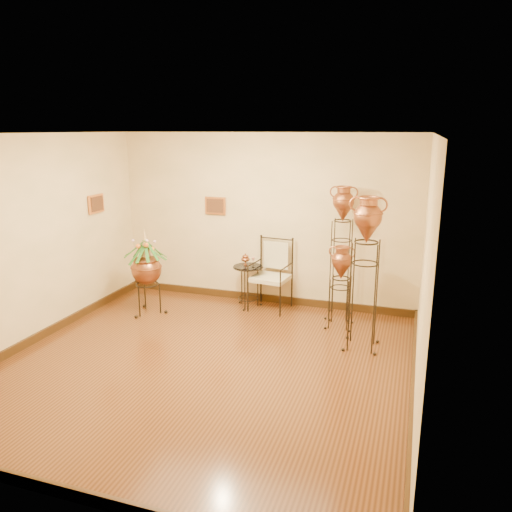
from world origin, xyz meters
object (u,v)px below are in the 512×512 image
(planter_urn, at_px, (146,266))
(armchair, at_px, (270,275))
(amphora_mid, at_px, (365,273))
(side_table, at_px, (248,285))
(amphora_tall, at_px, (341,251))

(planter_urn, height_order, armchair, planter_urn)
(amphora_mid, bearing_deg, side_table, 152.37)
(amphora_mid, relative_size, planter_urn, 1.48)
(amphora_mid, bearing_deg, armchair, 147.06)
(planter_urn, xyz_separation_m, armchair, (1.79, 0.78, -0.20))
(amphora_mid, distance_m, armchair, 1.94)
(amphora_mid, relative_size, side_table, 2.36)
(armchair, distance_m, side_table, 0.43)
(amphora_tall, xyz_separation_m, planter_urn, (-2.91, -0.78, -0.28))
(planter_urn, relative_size, armchair, 1.21)
(amphora_mid, distance_m, planter_urn, 3.39)
(side_table, bearing_deg, amphora_tall, -0.03)
(amphora_tall, bearing_deg, side_table, 179.97)
(amphora_mid, distance_m, side_table, 2.31)
(armchair, bearing_deg, amphora_mid, -26.57)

